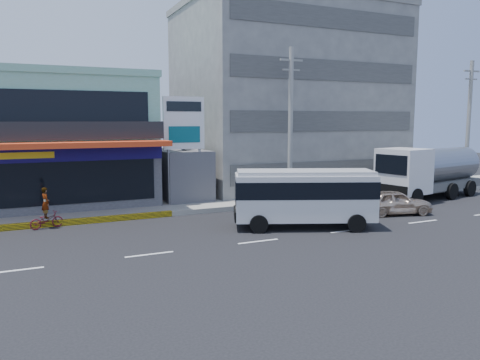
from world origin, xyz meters
The scene contains 13 objects.
ground centered at (0.00, 0.00, 0.00)m, with size 120.00×120.00×0.00m, color black.
sidewalk centered at (5.00, 9.50, 0.15)m, with size 70.00×5.00×0.30m, color gray.
shop_building centered at (-8.00, 13.95, 4.00)m, with size 12.40×11.70×8.00m.
concrete_building centered at (10.00, 15.00, 7.00)m, with size 16.00×12.00×14.00m, color gray.
gap_structure centered at (0.00, 12.00, 1.75)m, with size 3.00×6.00×3.50m, color #3F3E43.
satellite_dish centered at (0.00, 11.00, 3.58)m, with size 1.50×1.50×0.15m, color slate.
billboard centered at (-0.50, 9.20, 4.93)m, with size 2.60×0.18×6.90m.
utility_pole_near centered at (6.00, 7.40, 5.15)m, with size 1.60×0.30×10.00m.
utility_pole_far centered at (22.00, 7.40, 5.15)m, with size 1.60×0.30×10.00m.
minibus centered at (3.38, 1.50, 1.76)m, with size 7.39×4.77×2.95m.
sedan centered at (10.00, 2.20, 0.73)m, with size 1.72×4.27×1.46m, color beige.
tanker_truck centered at (16.12, 5.64, 1.93)m, with size 9.47×4.44×3.60m.
motorcycle_rider centered at (-8.63, 6.80, 0.70)m, with size 1.74×1.01×2.11m.
Camera 1 is at (-9.35, -18.48, 5.48)m, focal length 35.00 mm.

